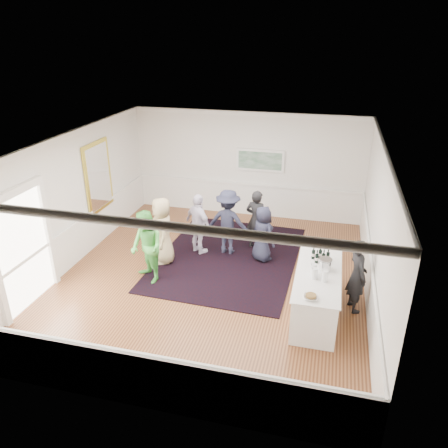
% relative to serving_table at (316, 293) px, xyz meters
% --- Properties ---
extents(floor, '(8.00, 8.00, 0.00)m').
position_rel_serving_table_xyz_m(floor, '(-2.44, 0.85, -0.48)').
color(floor, brown).
rests_on(floor, ground).
extents(ceiling, '(7.00, 8.00, 0.02)m').
position_rel_serving_table_xyz_m(ceiling, '(-2.44, 0.85, 2.72)').
color(ceiling, white).
rests_on(ceiling, wall_back).
extents(wall_left, '(0.02, 8.00, 3.20)m').
position_rel_serving_table_xyz_m(wall_left, '(-5.94, 0.85, 1.12)').
color(wall_left, white).
rests_on(wall_left, floor).
extents(wall_right, '(0.02, 8.00, 3.20)m').
position_rel_serving_table_xyz_m(wall_right, '(1.06, 0.85, 1.12)').
color(wall_right, white).
rests_on(wall_right, floor).
extents(wall_back, '(7.00, 0.02, 3.20)m').
position_rel_serving_table_xyz_m(wall_back, '(-2.44, 4.85, 1.12)').
color(wall_back, white).
rests_on(wall_back, floor).
extents(wall_front, '(7.00, 0.02, 3.20)m').
position_rel_serving_table_xyz_m(wall_front, '(-2.44, -3.15, 1.12)').
color(wall_front, white).
rests_on(wall_front, floor).
extents(wainscoting, '(7.00, 8.00, 1.00)m').
position_rel_serving_table_xyz_m(wainscoting, '(-2.44, 0.85, 0.02)').
color(wainscoting, white).
rests_on(wainscoting, floor).
extents(mirror, '(0.05, 1.25, 1.85)m').
position_rel_serving_table_xyz_m(mirror, '(-5.89, 2.15, 1.32)').
color(mirror, gold).
rests_on(mirror, wall_left).
extents(doorway, '(0.10, 1.78, 2.56)m').
position_rel_serving_table_xyz_m(doorway, '(-5.88, -1.05, 0.94)').
color(doorway, white).
rests_on(doorway, wall_left).
extents(landscape_painting, '(1.44, 0.06, 0.66)m').
position_rel_serving_table_xyz_m(landscape_painting, '(-2.04, 4.79, 1.30)').
color(landscape_painting, white).
rests_on(landscape_painting, wall_back).
extents(area_rug, '(3.53, 4.55, 0.02)m').
position_rel_serving_table_xyz_m(area_rug, '(-2.29, 1.88, -0.47)').
color(area_rug, black).
rests_on(area_rug, floor).
extents(serving_table, '(0.89, 2.33, 0.94)m').
position_rel_serving_table_xyz_m(serving_table, '(0.00, 0.00, 0.00)').
color(serving_table, white).
rests_on(serving_table, floor).
extents(bartender, '(0.56, 0.68, 1.59)m').
position_rel_serving_table_xyz_m(bartender, '(0.76, 0.36, 0.32)').
color(bartender, black).
rests_on(bartender, floor).
extents(guest_tan, '(0.87, 0.99, 1.69)m').
position_rel_serving_table_xyz_m(guest_tan, '(-3.82, 1.30, 0.37)').
color(guest_tan, tan).
rests_on(guest_tan, floor).
extents(guest_green, '(1.05, 1.03, 1.71)m').
position_rel_serving_table_xyz_m(guest_green, '(-3.82, 0.37, 0.38)').
color(guest_green, green).
rests_on(guest_green, floor).
extents(guest_lilac, '(0.99, 0.86, 1.60)m').
position_rel_serving_table_xyz_m(guest_lilac, '(-3.10, 1.97, 0.33)').
color(guest_lilac, silver).
rests_on(guest_lilac, floor).
extents(guest_dark_a, '(1.15, 0.71, 1.72)m').
position_rel_serving_table_xyz_m(guest_dark_a, '(-2.37, 2.17, 0.38)').
color(guest_dark_a, '#1F2033').
rests_on(guest_dark_a, floor).
extents(guest_dark_b, '(0.66, 0.51, 1.62)m').
position_rel_serving_table_xyz_m(guest_dark_b, '(-1.72, 2.60, 0.33)').
color(guest_dark_b, black).
rests_on(guest_dark_b, floor).
extents(guest_navy, '(0.83, 0.81, 1.44)m').
position_rel_serving_table_xyz_m(guest_navy, '(-1.44, 2.00, 0.24)').
color(guest_navy, '#1F2033').
rests_on(guest_navy, floor).
extents(wine_bottles, '(0.37, 0.28, 0.31)m').
position_rel_serving_table_xyz_m(wine_bottles, '(-0.00, 0.53, 0.62)').
color(wine_bottles, black).
rests_on(wine_bottles, serving_table).
extents(juice_pitchers, '(0.34, 0.32, 0.24)m').
position_rel_serving_table_xyz_m(juice_pitchers, '(-0.02, -0.18, 0.59)').
color(juice_pitchers, '#65AB3D').
rests_on(juice_pitchers, serving_table).
extents(ice_bucket, '(0.26, 0.26, 0.25)m').
position_rel_serving_table_xyz_m(ice_bucket, '(0.11, 0.17, 0.58)').
color(ice_bucket, silver).
rests_on(ice_bucket, serving_table).
extents(nut_bowl, '(0.26, 0.26, 0.07)m').
position_rel_serving_table_xyz_m(nut_bowl, '(-0.09, -0.93, 0.51)').
color(nut_bowl, white).
rests_on(nut_bowl, serving_table).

